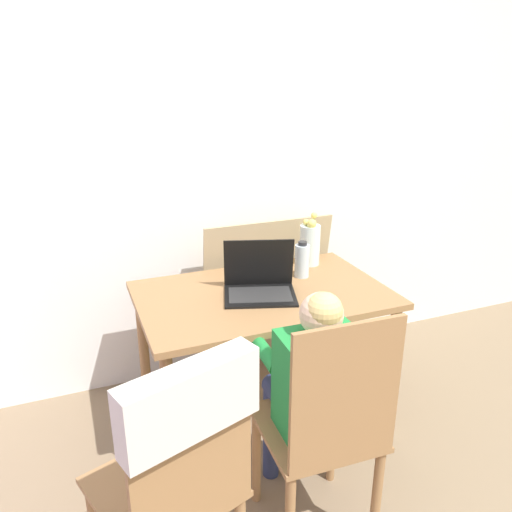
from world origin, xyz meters
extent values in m
cube|color=white|center=(0.00, 2.23, 1.25)|extent=(6.40, 0.05, 2.50)
cube|color=olive|center=(-0.17, 1.62, 0.69)|extent=(1.15, 0.72, 0.03)
cylinder|color=olive|center=(-0.69, 1.31, 0.34)|extent=(0.05, 0.05, 0.68)
cylinder|color=olive|center=(0.36, 1.31, 0.34)|extent=(0.05, 0.05, 0.68)
cylinder|color=olive|center=(-0.69, 1.93, 0.34)|extent=(0.05, 0.05, 0.68)
cylinder|color=olive|center=(0.36, 1.93, 0.34)|extent=(0.05, 0.05, 0.68)
cube|color=olive|center=(-0.22, 0.98, 0.45)|extent=(0.41, 0.41, 0.02)
cube|color=olive|center=(-0.23, 0.78, 0.71)|extent=(0.38, 0.03, 0.51)
cylinder|color=olive|center=(-0.05, 1.14, 0.22)|extent=(0.04, 0.04, 0.44)
cylinder|color=olive|center=(-0.39, 1.15, 0.22)|extent=(0.04, 0.04, 0.44)
cylinder|color=olive|center=(-0.06, 0.80, 0.22)|extent=(0.04, 0.04, 0.44)
cube|color=olive|center=(-0.80, 0.90, 0.45)|extent=(0.51, 0.51, 0.02)
cube|color=olive|center=(-0.74, 0.72, 0.71)|extent=(0.37, 0.14, 0.51)
cylinder|color=olive|center=(-0.69, 1.12, 0.22)|extent=(0.04, 0.04, 0.44)
cube|color=beige|center=(-0.74, 0.72, 0.88)|extent=(0.40, 0.20, 0.20)
cube|color=#1E8438|center=(-0.22, 0.98, 0.65)|extent=(0.29, 0.19, 0.37)
sphere|color=beige|center=(-0.22, 0.98, 0.91)|extent=(0.15, 0.15, 0.15)
sphere|color=#D8BC72|center=(-0.22, 0.96, 0.92)|extent=(0.13, 0.13, 0.13)
cylinder|color=navy|center=(-0.15, 1.11, 0.47)|extent=(0.10, 0.28, 0.09)
cylinder|color=navy|center=(-0.28, 1.12, 0.47)|extent=(0.10, 0.28, 0.09)
cylinder|color=navy|center=(-0.15, 1.25, 0.23)|extent=(0.07, 0.07, 0.46)
cylinder|color=navy|center=(-0.27, 1.26, 0.23)|extent=(0.07, 0.07, 0.46)
cylinder|color=#1E8438|center=(-0.09, 1.18, 0.66)|extent=(0.07, 0.24, 0.06)
cylinder|color=#1E8438|center=(-0.33, 1.19, 0.66)|extent=(0.07, 0.24, 0.06)
cube|color=black|center=(-0.20, 1.58, 0.71)|extent=(0.38, 0.33, 0.01)
cube|color=#2D2D2D|center=(-0.20, 1.58, 0.72)|extent=(0.32, 0.25, 0.00)
cube|color=black|center=(-0.17, 1.67, 0.84)|extent=(0.32, 0.15, 0.24)
cube|color=#19284C|center=(-0.17, 1.67, 0.84)|extent=(0.29, 0.13, 0.21)
cylinder|color=silver|center=(0.20, 1.87, 0.81)|extent=(0.11, 0.11, 0.21)
cylinder|color=#3D7A38|center=(0.22, 1.88, 0.86)|extent=(0.01, 0.01, 0.22)
sphere|color=#EFDB66|center=(0.22, 1.88, 0.97)|extent=(0.03, 0.03, 0.03)
cylinder|color=#3D7A38|center=(0.18, 1.89, 0.84)|extent=(0.01, 0.01, 0.19)
sphere|color=#EFDB66|center=(0.18, 1.89, 0.93)|extent=(0.03, 0.03, 0.03)
cylinder|color=#3D7A38|center=(0.20, 1.85, 0.84)|extent=(0.01, 0.01, 0.19)
sphere|color=#EFDB66|center=(0.20, 1.85, 0.93)|extent=(0.05, 0.05, 0.05)
cylinder|color=silver|center=(0.09, 1.73, 0.79)|extent=(0.07, 0.07, 0.16)
cylinder|color=#262628|center=(0.09, 1.73, 0.88)|extent=(0.04, 0.04, 0.02)
cube|color=tan|center=(0.05, 2.10, 0.46)|extent=(0.75, 0.14, 0.92)
camera|label=1|loc=(-0.97, -0.33, 1.66)|focal=35.00mm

